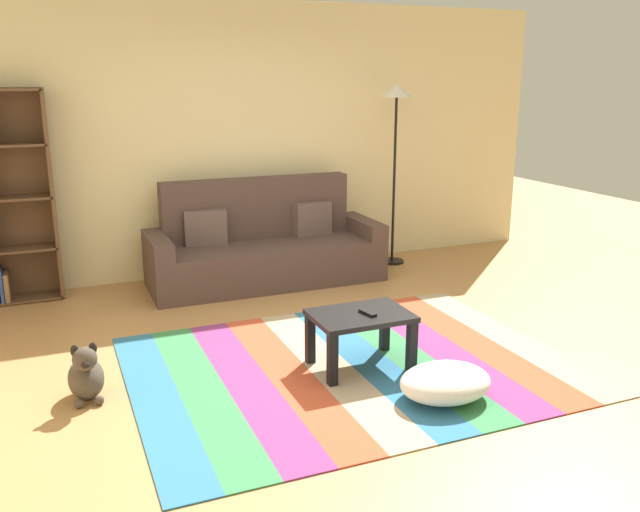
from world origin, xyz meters
TOP-DOWN VIEW (x-y plane):
  - ground_plane at (0.00, 0.00)m, footprint 14.00×14.00m
  - back_wall at (0.00, 2.55)m, footprint 6.80×0.10m
  - rug at (-0.03, -0.14)m, footprint 2.99×2.28m
  - couch at (0.05, 2.02)m, footprint 2.26×0.80m
  - coffee_table at (0.03, -0.18)m, footprint 0.67×0.47m
  - pouf at (0.31, -0.83)m, footprint 0.60×0.47m
  - dog at (-1.76, 0.05)m, footprint 0.22×0.35m
  - standing_lamp at (1.55, 2.14)m, footprint 0.32×0.32m
  - tv_remote at (0.06, -0.22)m, footprint 0.07×0.16m

SIDE VIEW (x-z plane):
  - ground_plane at x=0.00m, z-range 0.00..0.00m
  - rug at x=-0.03m, z-range 0.00..0.01m
  - pouf at x=0.31m, z-range 0.01..0.23m
  - dog at x=-1.76m, z-range -0.04..0.36m
  - coffee_table at x=0.03m, z-range 0.13..0.52m
  - couch at x=0.05m, z-range -0.16..0.84m
  - tv_remote at x=0.06m, z-range 0.40..0.42m
  - back_wall at x=0.00m, z-range 0.00..2.70m
  - standing_lamp at x=1.55m, z-range 0.64..2.54m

